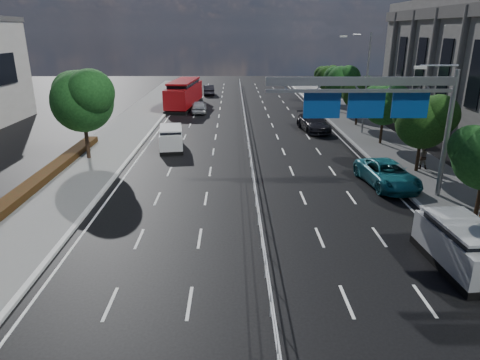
{
  "coord_description": "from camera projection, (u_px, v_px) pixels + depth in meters",
  "views": [
    {
      "loc": [
        -1.22,
        -12.87,
        9.13
      ],
      "look_at": [
        -0.9,
        6.32,
        2.4
      ],
      "focal_mm": 32.0,
      "sensor_mm": 36.0,
      "label": 1
    }
  ],
  "objects": [
    {
      "name": "pedestrian_b",
      "position": [
        422.0,
        157.0,
        29.21
      ],
      "size": [
        0.88,
        0.72,
        1.67
      ],
      "primitive_type": "imported",
      "rotation": [
        0.0,
        0.0,
        3.03
      ],
      "color": "gray",
      "rests_on": "sidewalk_far"
    },
    {
      "name": "streetlight_far",
      "position": [
        364.0,
        77.0,
        38.16
      ],
      "size": [
        2.78,
        2.4,
        9.0
      ],
      "color": "gray",
      "rests_on": "ground"
    },
    {
      "name": "silver_minivan",
      "position": [
        462.0,
        246.0,
        17.17
      ],
      "size": [
        2.2,
        4.71,
        1.92
      ],
      "rotation": [
        0.0,
        0.0,
        0.05
      ],
      "color": "black",
      "rests_on": "ground"
    },
    {
      "name": "near_car_dark",
      "position": [
        209.0,
        90.0,
        63.98
      ],
      "size": [
        1.93,
        4.52,
        1.45
      ],
      "primitive_type": "imported",
      "rotation": [
        0.0,
        0.0,
        3.23
      ],
      "color": "black",
      "rests_on": "ground"
    },
    {
      "name": "far_tree_h",
      "position": [
        327.0,
        76.0,
        56.2
      ],
      "size": [
        3.41,
        3.18,
        4.91
      ],
      "color": "black",
      "rests_on": "ground"
    },
    {
      "name": "median_fence",
      "position": [
        247.0,
        138.0,
        36.24
      ],
      "size": [
        0.05,
        85.0,
        1.02
      ],
      "color": "silver",
      "rests_on": "ground"
    },
    {
      "name": "overhead_gantry",
      "position": [
        381.0,
        100.0,
        22.93
      ],
      "size": [
        10.24,
        0.38,
        7.45
      ],
      "color": "gray",
      "rests_on": "ground"
    },
    {
      "name": "ground",
      "position": [
        268.0,
        302.0,
        15.19
      ],
      "size": [
        160.0,
        160.0,
        0.0
      ],
      "primitive_type": "plane",
      "color": "black",
      "rests_on": "ground"
    },
    {
      "name": "near_car_silver",
      "position": [
        199.0,
        107.0,
        49.87
      ],
      "size": [
        1.9,
        4.33,
        1.45
      ],
      "primitive_type": "imported",
      "rotation": [
        0.0,
        0.0,
        3.19
      ],
      "color": "#AEAFB5",
      "rests_on": "ground"
    },
    {
      "name": "far_tree_f",
      "position": [
        359.0,
        91.0,
        42.03
      ],
      "size": [
        3.52,
        3.28,
        5.02
      ],
      "color": "black",
      "rests_on": "ground"
    },
    {
      "name": "near_tree_back",
      "position": [
        82.0,
        98.0,
        30.43
      ],
      "size": [
        4.84,
        4.51,
        6.69
      ],
      "color": "black",
      "rests_on": "ground"
    },
    {
      "name": "kerb_near",
      "position": [
        13.0,
        303.0,
        15.02
      ],
      "size": [
        0.25,
        140.0,
        0.15
      ],
      "primitive_type": "cube",
      "color": "silver",
      "rests_on": "ground"
    },
    {
      "name": "far_tree_e",
      "position": [
        385.0,
        103.0,
        34.93
      ],
      "size": [
        3.63,
        3.38,
        5.13
      ],
      "color": "black",
      "rests_on": "ground"
    },
    {
      "name": "parked_car_dark",
      "position": [
        313.0,
        123.0,
        40.92
      ],
      "size": [
        2.9,
        5.67,
        1.58
      ],
      "primitive_type": "imported",
      "rotation": [
        0.0,
        0.0,
        0.13
      ],
      "color": "black",
      "rests_on": "ground"
    },
    {
      "name": "white_minivan",
      "position": [
        171.0,
        138.0,
        34.56
      ],
      "size": [
        2.33,
        4.38,
        1.82
      ],
      "rotation": [
        0.0,
        0.0,
        0.13
      ],
      "color": "black",
      "rests_on": "ground"
    },
    {
      "name": "far_tree_d",
      "position": [
        424.0,
        119.0,
        27.81
      ],
      "size": [
        3.85,
        3.59,
        5.34
      ],
      "color": "black",
      "rests_on": "ground"
    },
    {
      "name": "parked_car_teal",
      "position": [
        387.0,
        174.0,
        26.39
      ],
      "size": [
        3.11,
        5.67,
        1.51
      ],
      "primitive_type": "imported",
      "rotation": [
        0.0,
        0.0,
        0.12
      ],
      "color": "#18616F",
      "rests_on": "ground"
    },
    {
      "name": "red_bus",
      "position": [
        184.0,
        93.0,
        53.24
      ],
      "size": [
        3.82,
        11.37,
        3.33
      ],
      "rotation": [
        0.0,
        0.0,
        -0.11
      ],
      "color": "black",
      "rests_on": "ground"
    },
    {
      "name": "far_tree_g",
      "position": [
        341.0,
        80.0,
        49.01
      ],
      "size": [
        3.96,
        3.69,
        5.45
      ],
      "color": "black",
      "rests_on": "ground"
    }
  ]
}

